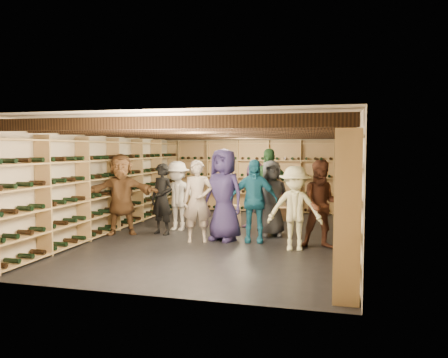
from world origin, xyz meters
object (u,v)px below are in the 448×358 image
Objects in this scene: person_9 at (177,196)px; person_11 at (255,194)px; crate_stack_right at (278,214)px; person_1 at (162,199)px; person_8 at (322,204)px; person_12 at (271,198)px; crate_stack_left at (230,215)px; person_4 at (253,201)px; person_3 at (295,208)px; person_5 at (121,194)px; person_10 at (268,190)px; person_6 at (224,195)px; person_7 at (198,201)px; crate_loose at (281,217)px.

person_9 is 1.88m from person_11.
crate_stack_right is at bearing 74.46° from person_11.
person_11 reaches higher than person_1.
person_12 is (-1.11, 0.93, -0.02)m from person_8.
crate_stack_left is 0.33× the size of person_4.
person_12 is (-0.63, 1.21, 0.04)m from person_3.
person_5 is 3.31m from person_10.
crate_stack_right is at bearing 95.68° from person_6.
person_8 is (1.25, -3.06, 0.67)m from crate_stack_right.
person_8 is 1.93m from person_10.
person_10 reaches higher than person_5.
person_3 reaches higher than crate_stack_right.
person_4 is at bearing -97.86° from person_10.
person_7 is (1.89, -0.34, -0.06)m from person_5.
crate_stack_left is 3.05m from person_8.
crate_stack_left is at bearing -132.79° from crate_stack_right.
person_5 reaches higher than crate_stack_right.
person_4 is 1.02× the size of person_12.
person_5 is 0.94× the size of person_10.
crate_loose is at bearing 70.12° from person_11.
person_5 reaches higher than person_7.
person_10 is (-0.11, -1.59, 0.87)m from crate_loose.
person_12 is (0.89, 0.71, -0.13)m from person_6.
person_6 is 1.18× the size of person_9.
person_10 is at bearing 77.21° from person_4.
crate_loose is (0.10, -0.01, -0.08)m from crate_stack_right.
person_6 reaches higher than crate_loose.
person_11 is at bearing 113.09° from person_3.
person_6 is at bearing -163.10° from person_12.
person_4 reaches higher than person_7.
person_9 is at bearing 154.40° from person_8.
person_1 is (-1.21, -1.45, 0.53)m from crate_stack_left.
person_8 is (2.28, -1.95, 0.59)m from crate_stack_left.
person_4 is 1.05× the size of person_9.
crate_stack_left reaches higher than crate_loose.
person_8 is at bearing -18.67° from person_7.
person_12 reaches higher than crate_stack_right.
person_8 is 3.48m from person_9.
crate_loose is (1.12, 1.09, -0.17)m from crate_stack_left.
person_11 is (1.84, 1.37, 0.01)m from person_1.
person_3 is (0.77, -3.34, 0.62)m from crate_stack_right.
person_4 is at bearing 161.66° from person_8.
person_1 is 1.00× the size of person_3.
person_10 is at bearing -26.09° from crate_stack_left.
person_12 reaches higher than person_9.
person_8 is at bearing -69.21° from crate_loose.
person_5 is at bearing 149.54° from person_7.
person_11 is (-1.16, 2.16, 0.01)m from person_3.
person_5 reaches higher than person_12.
person_7 is (-1.32, -3.11, 0.75)m from crate_loose.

